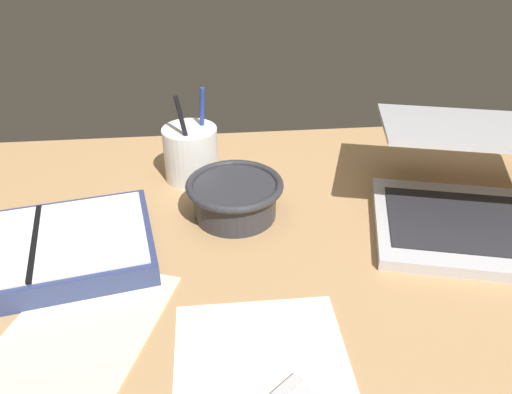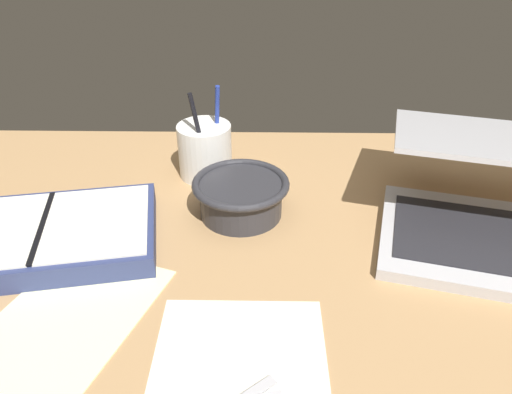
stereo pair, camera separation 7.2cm
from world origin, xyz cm
name	(u,v)px [view 1 (the left image)]	position (x,y,z in cm)	size (l,w,h in cm)	color
desk_top	(270,294)	(0.00, 0.00, 1.00)	(140.00, 100.00, 2.00)	tan
laptop	(480,192)	(34.56, 12.89, 7.32)	(38.72, 39.93, 15.38)	#B7B7BC
bowl	(235,197)	(-3.59, 18.23, 5.52)	(15.68, 15.68, 6.33)	#2D2D33
pen_cup	(191,153)	(-10.65, 31.31, 6.99)	(9.74, 9.74, 16.96)	white
planner	(38,251)	(-32.36, 8.98, 3.87)	(35.43, 26.00, 3.93)	navy
paper_sheet_beside_planner	(72,340)	(-24.67, -6.50, 2.08)	(17.27, 26.82, 0.16)	#F4EFB2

